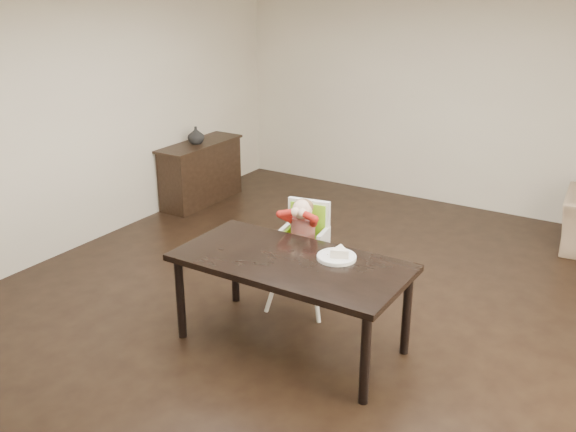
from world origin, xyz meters
The scene contains 7 objects.
ground centered at (0.00, 0.00, 0.00)m, with size 7.00×7.00×0.00m, color black.
room_walls centered at (0.00, 0.00, 1.86)m, with size 6.02×7.02×2.71m.
dining_table centered at (0.02, -0.48, 0.67)m, with size 1.80×0.90×0.75m.
high_chair centered at (-0.24, 0.17, 0.71)m, with size 0.48×0.48×1.01m.
plate centered at (0.32, -0.28, 0.78)m, with size 0.32×0.32×0.09m.
sideboard centered at (-2.78, 1.85, 0.40)m, with size 0.44×1.26×0.79m.
vase centered at (-2.78, 1.79, 0.89)m, with size 0.21×0.22×0.21m, color #99999E.
Camera 1 is at (2.37, -4.29, 2.81)m, focal length 40.00 mm.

